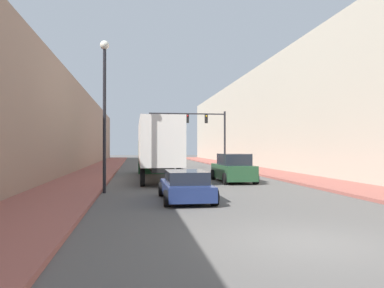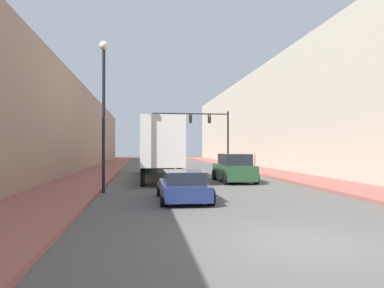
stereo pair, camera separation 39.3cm
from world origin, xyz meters
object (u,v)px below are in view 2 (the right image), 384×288
at_px(semi_truck, 158,146).
at_px(suv_car, 234,169).
at_px(traffic_signal_gantry, 207,127).
at_px(street_lamp, 104,96).
at_px(sedan_car, 183,186).

distance_m(semi_truck, suv_car, 5.99).
xyz_separation_m(suv_car, traffic_signal_gantry, (0.85, 15.18, 3.54)).
bearing_deg(street_lamp, suv_car, 31.84).
bearing_deg(semi_truck, suv_car, -35.83).
xyz_separation_m(sedan_car, suv_car, (4.14, 7.89, 0.24)).
bearing_deg(suv_car, semi_truck, 144.17).
relative_size(semi_truck, suv_car, 2.84).
height_order(suv_car, traffic_signal_gantry, traffic_signal_gantry).
bearing_deg(semi_truck, street_lamp, -110.05).
relative_size(sedan_car, street_lamp, 0.59).
xyz_separation_m(traffic_signal_gantry, street_lamp, (-8.55, -19.96, 0.31)).
relative_size(semi_truck, traffic_signal_gantry, 1.66).
xyz_separation_m(sedan_car, street_lamp, (-3.56, 3.11, 4.10)).
relative_size(suv_car, traffic_signal_gantry, 0.59).
relative_size(traffic_signal_gantry, street_lamp, 1.09).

